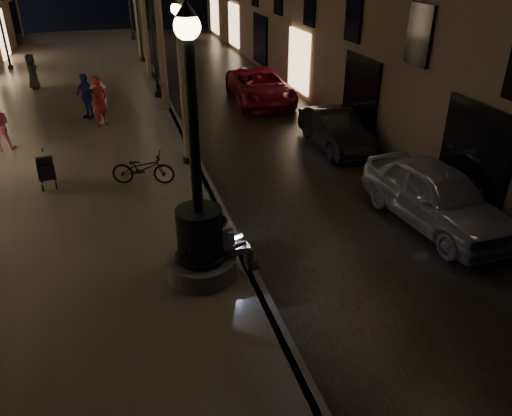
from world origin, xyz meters
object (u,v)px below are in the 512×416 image
object	(u,v)px
stroller	(46,169)
bicycle	(143,168)
lamp_curb_c	(137,5)
pedestrian_blue	(86,96)
pedestrian_red	(100,102)
pedestrian_white	(100,102)
lamp_curb_b	(152,25)
lamp_curb_a	(181,63)
car_third	(260,87)
pedestrian_dark	(32,71)
fountain_lamppost	(200,232)
car_second	(335,129)
seated_man_laptop	(231,241)
car_front	(437,196)

from	to	relation	value
stroller	bicycle	xyz separation A→B (m)	(2.57, -0.56, -0.07)
lamp_curb_c	pedestrian_blue	bearing A→B (deg)	-105.80
lamp_curb_c	pedestrian_red	distance (m)	11.97
pedestrian_red	pedestrian_white	size ratio (longest dim) A/B	1.17
lamp_curb_b	bicycle	xyz separation A→B (m)	(-1.42, -9.18, -2.58)
lamp_curb_a	car_third	size ratio (longest dim) A/B	0.95
stroller	car_third	distance (m)	10.93
pedestrian_white	pedestrian_dark	size ratio (longest dim) A/B	0.98
lamp_curb_b	bicycle	bearing A→B (deg)	-98.82
stroller	pedestrian_red	size ratio (longest dim) A/B	0.58
fountain_lamppost	pedestrian_red	xyz separation A→B (m)	(-1.74, 10.48, -0.10)
pedestrian_dark	pedestrian_blue	bearing A→B (deg)	-152.34
pedestrian_white	pedestrian_blue	distance (m)	0.90
car_third	pedestrian_red	world-z (taller)	pedestrian_red
lamp_curb_c	stroller	xyz separation A→B (m)	(-3.99, -16.62, -2.51)
lamp_curb_a	car_third	bearing A→B (deg)	56.53
lamp_curb_a	pedestrian_white	world-z (taller)	lamp_curb_a
fountain_lamppost	lamp_curb_c	bearing A→B (deg)	88.18
pedestrian_blue	car_second	bearing A→B (deg)	16.33
lamp_curb_a	pedestrian_dark	xyz separation A→B (m)	(-5.40, 11.05, -2.24)
seated_man_laptop	lamp_curb_a	distance (m)	6.44
fountain_lamppost	car_front	world-z (taller)	fountain_lamppost
lamp_curb_b	pedestrian_red	xyz separation A→B (m)	(-2.44, -3.52, -2.13)
lamp_curb_c	pedestrian_white	distance (m)	11.63
car_third	lamp_curb_a	bearing A→B (deg)	-120.96
fountain_lamppost	bicycle	world-z (taller)	fountain_lamppost
lamp_curb_a	pedestrian_blue	distance (m)	6.70
lamp_curb_c	car_third	xyz separation A→B (m)	(4.30, -9.50, -2.53)
fountain_lamppost	seated_man_laptop	world-z (taller)	fountain_lamppost
car_front	lamp_curb_c	bearing A→B (deg)	98.52
lamp_curb_b	pedestrian_white	size ratio (longest dim) A/B	3.09
seated_man_laptop	bicycle	world-z (taller)	seated_man_laptop
car_third	pedestrian_blue	size ratio (longest dim) A/B	2.94
stroller	bicycle	distance (m)	2.63
lamp_curb_a	pedestrian_blue	world-z (taller)	lamp_curb_a
seated_man_laptop	pedestrian_red	distance (m)	10.74
pedestrian_white	bicycle	distance (m)	6.13
seated_man_laptop	lamp_curb_c	bearing A→B (deg)	89.77
lamp_curb_c	car_second	bearing A→B (deg)	-71.70
fountain_lamppost	car_front	distance (m)	6.07
car_third	pedestrian_white	world-z (taller)	pedestrian_white
lamp_curb_a	car_front	size ratio (longest dim) A/B	1.09
lamp_curb_a	pedestrian_blue	size ratio (longest dim) A/B	2.80
fountain_lamppost	bicycle	size ratio (longest dim) A/B	2.98
lamp_curb_b	bicycle	world-z (taller)	lamp_curb_b
lamp_curb_c	seated_man_laptop	bearing A→B (deg)	-90.23
lamp_curb_b	car_third	distance (m)	5.21
car_second	pedestrian_blue	bearing A→B (deg)	148.23
car_second	pedestrian_white	distance (m)	8.78
pedestrian_red	lamp_curb_a	bearing A→B (deg)	-108.75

